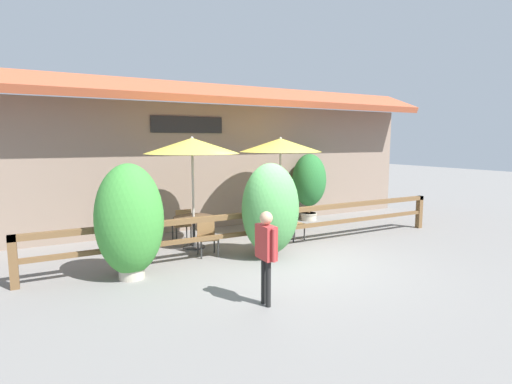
{
  "coord_description": "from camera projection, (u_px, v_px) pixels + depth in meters",
  "views": [
    {
      "loc": [
        -4.65,
        -6.8,
        2.55
      ],
      "look_at": [
        -0.18,
        1.37,
        1.36
      ],
      "focal_mm": 28.0,
      "sensor_mm": 36.0,
      "label": 1
    }
  ],
  "objects": [
    {
      "name": "chair_near_wallside",
      "position": [
        182.0,
        223.0,
        10.21
      ],
      "size": [
        0.44,
        0.44,
        0.83
      ],
      "rotation": [
        0.0,
        0.0,
        3.1
      ],
      "color": "olive",
      "rests_on": "ground"
    },
    {
      "name": "chair_middle_wallside",
      "position": [
        268.0,
        213.0,
        11.69
      ],
      "size": [
        0.5,
        0.5,
        0.83
      ],
      "rotation": [
        0.0,
        0.0,
        3.36
      ],
      "color": "olive",
      "rests_on": "ground"
    },
    {
      "name": "dining_table_near",
      "position": [
        194.0,
        223.0,
        9.55
      ],
      "size": [
        0.96,
        0.96,
        0.76
      ],
      "color": "#4C3826",
      "rests_on": "ground"
    },
    {
      "name": "patio_railing",
      "position": [
        269.0,
        221.0,
        9.28
      ],
      "size": [
        10.4,
        0.14,
        0.95
      ],
      "color": "brown",
      "rests_on": "ground"
    },
    {
      "name": "potted_plant_broad_leaf",
      "position": [
        130.0,
        221.0,
        7.32
      ],
      "size": [
        1.24,
        1.12,
        2.15
      ],
      "color": "#B7AD99",
      "rests_on": "ground"
    },
    {
      "name": "potted_plant_entrance_palm",
      "position": [
        270.0,
        209.0,
        8.64
      ],
      "size": [
        1.27,
        1.15,
        2.08
      ],
      "color": "#564C47",
      "rests_on": "ground"
    },
    {
      "name": "patio_umbrella_middle",
      "position": [
        280.0,
        145.0,
        10.79
      ],
      "size": [
        2.23,
        2.23,
        2.66
      ],
      "color": "#B7B2A8",
      "rests_on": "ground"
    },
    {
      "name": "dining_table_middle",
      "position": [
        280.0,
        212.0,
        11.03
      ],
      "size": [
        0.96,
        0.96,
        0.76
      ],
      "color": "#4C3826",
      "rests_on": "ground"
    },
    {
      "name": "chair_middle_streetside",
      "position": [
        292.0,
        222.0,
        10.39
      ],
      "size": [
        0.47,
        0.47,
        0.83
      ],
      "rotation": [
        0.0,
        0.0,
        0.14
      ],
      "color": "olive",
      "rests_on": "ground"
    },
    {
      "name": "patio_umbrella_near",
      "position": [
        192.0,
        146.0,
        9.32
      ],
      "size": [
        2.23,
        2.23,
        2.66
      ],
      "color": "#B7B2A8",
      "rests_on": "ground"
    },
    {
      "name": "building_facade",
      "position": [
        217.0,
        154.0,
        11.75
      ],
      "size": [
        14.28,
        1.49,
        4.23
      ],
      "color": "gray",
      "rests_on": "ground"
    },
    {
      "name": "pedestrian",
      "position": [
        266.0,
        246.0,
        6.13
      ],
      "size": [
        0.2,
        0.53,
        1.49
      ],
      "rotation": [
        0.0,
        0.0,
        1.55
      ],
      "color": "black",
      "rests_on": "ground"
    },
    {
      "name": "ground_plane",
      "position": [
        294.0,
        262.0,
        8.46
      ],
      "size": [
        60.0,
        60.0,
        0.0
      ],
      "primitive_type": "plane",
      "color": "slate"
    },
    {
      "name": "chair_near_streetside",
      "position": [
        207.0,
        235.0,
        8.92
      ],
      "size": [
        0.48,
        0.48,
        0.83
      ],
      "rotation": [
        0.0,
        0.0,
        -0.16
      ],
      "color": "olive",
      "rests_on": "ground"
    },
    {
      "name": "potted_plant_small_flowering",
      "position": [
        309.0,
        181.0,
        12.79
      ],
      "size": [
        1.12,
        1.01,
        2.15
      ],
      "color": "#B7AD99",
      "rests_on": "ground"
    }
  ]
}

